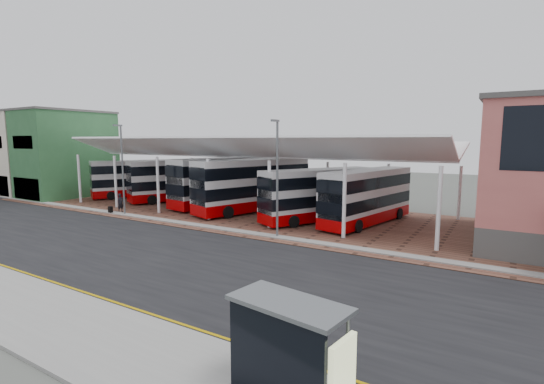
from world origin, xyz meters
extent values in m
plane|color=#484B45|center=(0.00, 0.00, 0.00)|extent=(140.00, 140.00, 0.00)
cube|color=black|center=(0.00, -1.00, 0.01)|extent=(120.00, 14.00, 0.02)
cube|color=brown|center=(2.00, 13.00, 0.03)|extent=(72.00, 16.00, 0.06)
cube|color=gray|center=(0.00, -9.00, 0.07)|extent=(120.00, 4.00, 0.14)
cube|color=gray|center=(0.00, 6.20, 0.07)|extent=(120.00, 0.80, 0.14)
cube|color=#B98F02|center=(0.00, -7.00, 0.03)|extent=(120.00, 0.12, 0.01)
cube|color=#B98F02|center=(0.00, -6.70, 0.03)|extent=(120.00, 0.12, 0.01)
cylinder|color=white|center=(-24.00, 8.50, 2.60)|extent=(0.26, 0.26, 5.20)
cylinder|color=white|center=(-24.00, 19.50, 2.30)|extent=(0.26, 0.26, 4.60)
cylinder|color=white|center=(-18.00, 8.50, 2.60)|extent=(0.26, 0.26, 5.20)
cylinder|color=white|center=(-18.00, 19.50, 2.30)|extent=(0.26, 0.26, 4.60)
cylinder|color=white|center=(-12.00, 8.50, 2.60)|extent=(0.26, 0.26, 5.20)
cylinder|color=white|center=(-12.00, 19.50, 2.30)|extent=(0.26, 0.26, 4.60)
cylinder|color=white|center=(-6.00, 8.50, 2.60)|extent=(0.26, 0.26, 5.20)
cylinder|color=white|center=(-6.00, 19.50, 2.30)|extent=(0.26, 0.26, 4.60)
cylinder|color=white|center=(0.00, 8.50, 2.60)|extent=(0.26, 0.26, 5.20)
cylinder|color=white|center=(0.00, 19.50, 2.30)|extent=(0.26, 0.26, 4.60)
cylinder|color=white|center=(6.00, 8.50, 2.60)|extent=(0.26, 0.26, 5.20)
cylinder|color=white|center=(6.00, 19.50, 2.30)|extent=(0.26, 0.26, 4.60)
cylinder|color=white|center=(12.00, 8.50, 2.60)|extent=(0.26, 0.26, 5.20)
cylinder|color=white|center=(12.00, 19.50, 2.30)|extent=(0.26, 0.26, 4.60)
cube|color=white|center=(-6.00, 10.70, 6.10)|extent=(37.00, 4.95, 1.95)
cube|color=white|center=(-6.00, 16.30, 5.90)|extent=(37.00, 7.12, 1.43)
cube|color=#32683A|center=(-30.00, 11.00, 5.00)|extent=(6.20, 10.00, 10.00)
cube|color=black|center=(-30.00, 6.10, 1.40)|extent=(5.20, 0.20, 2.40)
cube|color=black|center=(-30.00, 6.10, 6.50)|extent=(4.00, 0.20, 1.40)
cube|color=#4D4B49|center=(-30.00, 11.00, 10.10)|extent=(6.40, 10.20, 0.25)
cube|color=beige|center=(-36.50, 11.00, 5.00)|extent=(6.20, 10.00, 10.00)
cube|color=#4D4B49|center=(-36.50, 11.00, 10.10)|extent=(6.40, 10.20, 0.25)
cube|color=brown|center=(-43.00, 11.00, 5.00)|extent=(6.20, 10.00, 10.00)
cube|color=#4D4B49|center=(-43.00, 11.00, 10.10)|extent=(6.40, 10.20, 0.25)
cylinder|color=slate|center=(-14.00, 6.30, 4.00)|extent=(0.16, 0.16, 8.00)
cube|color=slate|center=(-14.00, 6.00, 8.00)|extent=(0.15, 0.90, 0.15)
cylinder|color=slate|center=(2.00, 6.30, 4.00)|extent=(0.16, 0.16, 8.00)
cube|color=slate|center=(2.00, 6.00, 8.00)|extent=(0.15, 0.90, 0.15)
cube|color=silver|center=(-22.06, 14.80, 2.34)|extent=(7.16, 10.28, 4.08)
cube|color=#A40002|center=(-22.06, 14.80, 0.68)|extent=(7.21, 10.33, 0.85)
cube|color=black|center=(-22.06, 14.80, 1.91)|extent=(7.21, 10.33, 0.90)
cube|color=black|center=(-22.06, 14.80, 3.43)|extent=(7.21, 10.33, 0.90)
cube|color=black|center=(-24.58, 10.28, 2.24)|extent=(1.91, 1.12, 3.42)
cylinder|color=black|center=(-24.72, 12.46, 0.53)|extent=(0.69, 0.96, 0.95)
cylinder|color=black|center=(-22.65, 11.31, 0.53)|extent=(0.69, 0.96, 0.95)
cylinder|color=black|center=(-21.47, 18.30, 0.53)|extent=(0.69, 0.96, 0.95)
cylinder|color=black|center=(-19.40, 17.15, 0.53)|extent=(0.69, 0.96, 0.95)
cube|color=silver|center=(-15.76, 15.11, 2.44)|extent=(7.09, 10.84, 4.26)
cube|color=#A40002|center=(-15.76, 15.11, 0.70)|extent=(7.14, 10.90, 0.89)
cube|color=black|center=(-15.76, 15.11, 1.99)|extent=(7.14, 10.90, 0.94)
cube|color=black|center=(-15.76, 15.11, 3.57)|extent=(7.14, 10.90, 0.94)
cube|color=black|center=(-18.18, 10.29, 2.34)|extent=(2.04, 1.09, 3.56)
cylinder|color=black|center=(-18.43, 12.55, 0.55)|extent=(0.69, 1.01, 0.99)
cylinder|color=black|center=(-16.21, 11.44, 0.55)|extent=(0.69, 1.01, 0.99)
cylinder|color=black|center=(-15.31, 18.78, 0.55)|extent=(0.69, 1.01, 0.99)
cylinder|color=black|center=(-13.10, 17.68, 0.55)|extent=(0.69, 1.01, 0.99)
cube|color=silver|center=(-9.88, 15.15, 2.63)|extent=(4.38, 12.07, 4.61)
cube|color=#A40002|center=(-9.88, 15.15, 0.76)|extent=(4.43, 12.12, 0.97)
cube|color=black|center=(-9.88, 15.15, 2.15)|extent=(4.43, 12.12, 1.02)
cube|color=black|center=(-9.88, 15.15, 3.87)|extent=(4.43, 12.12, 1.02)
cube|color=black|center=(-10.74, 9.37, 2.53)|extent=(2.40, 0.46, 3.86)
cylinder|color=black|center=(-11.76, 11.61, 0.60)|extent=(0.45, 1.11, 1.07)
cylinder|color=black|center=(-9.11, 11.22, 0.60)|extent=(0.45, 1.11, 1.07)
cylinder|color=black|center=(-10.65, 19.08, 0.60)|extent=(0.45, 1.11, 1.07)
cylinder|color=black|center=(-8.00, 18.69, 0.60)|extent=(0.45, 1.11, 1.07)
cube|color=silver|center=(-5.03, 13.75, 2.64)|extent=(6.26, 12.09, 4.63)
cube|color=#A40002|center=(-5.03, 13.75, 0.76)|extent=(6.32, 12.15, 0.97)
cube|color=black|center=(-5.03, 13.75, 2.16)|extent=(6.32, 12.15, 1.02)
cube|color=black|center=(-5.03, 13.75, 3.88)|extent=(6.32, 12.15, 1.02)
cube|color=black|center=(-6.87, 8.17, 2.54)|extent=(2.33, 0.86, 3.88)
cylinder|color=black|center=(-7.50, 10.57, 0.60)|extent=(0.62, 1.12, 1.08)
cylinder|color=black|center=(-4.94, 9.72, 0.60)|extent=(0.62, 1.12, 1.08)
cylinder|color=black|center=(-5.12, 17.77, 0.60)|extent=(0.62, 1.12, 1.08)
cylinder|color=black|center=(-2.57, 16.92, 0.60)|extent=(0.62, 1.12, 1.08)
cube|color=silver|center=(2.10, 12.95, 2.33)|extent=(6.94, 10.32, 4.07)
cube|color=#A40002|center=(2.10, 12.95, 0.68)|extent=(6.99, 10.37, 0.85)
cube|color=black|center=(2.10, 12.95, 1.91)|extent=(6.99, 10.37, 0.90)
cube|color=black|center=(2.10, 12.95, 3.42)|extent=(6.99, 10.37, 0.90)
cube|color=black|center=(-0.30, 8.39, 2.24)|extent=(1.93, 1.07, 3.41)
cylinder|color=black|center=(-0.50, 10.55, 0.53)|extent=(0.67, 0.96, 0.95)
cylinder|color=black|center=(1.60, 9.45, 0.53)|extent=(0.67, 0.96, 0.95)
cylinder|color=black|center=(2.60, 16.45, 0.53)|extent=(0.67, 0.96, 0.95)
cylinder|color=black|center=(4.70, 15.35, 0.53)|extent=(0.67, 0.96, 0.95)
cube|color=silver|center=(5.86, 13.95, 2.35)|extent=(4.39, 10.74, 4.10)
cube|color=#A40002|center=(5.86, 13.95, 0.68)|extent=(4.44, 10.79, 0.86)
cube|color=black|center=(5.86, 13.95, 1.92)|extent=(4.44, 10.79, 0.90)
cube|color=black|center=(5.86, 13.95, 3.44)|extent=(4.44, 10.79, 0.90)
cube|color=black|center=(4.84, 8.86, 2.25)|extent=(2.12, 0.51, 3.43)
cylinder|color=black|center=(4.03, 10.90, 0.54)|extent=(0.45, 0.99, 0.95)
cylinder|color=black|center=(6.37, 10.43, 0.54)|extent=(0.45, 0.99, 0.95)
cylinder|color=black|center=(5.35, 17.48, 0.54)|extent=(0.45, 0.99, 0.95)
cylinder|color=black|center=(7.69, 17.01, 0.54)|extent=(0.45, 0.99, 0.95)
imported|color=black|center=(-15.19, 6.80, 0.94)|extent=(0.43, 0.65, 1.77)
cube|color=black|center=(-15.60, 6.00, 0.38)|extent=(0.37, 0.27, 0.64)
cube|color=black|center=(10.92, -8.93, 1.36)|extent=(2.91, 0.52, 2.43)
cube|color=slate|center=(11.00, -8.35, 2.62)|extent=(3.28, 1.88, 0.12)
cylinder|color=slate|center=(9.73, -7.58, 1.36)|extent=(0.11, 0.11, 2.43)
cylinder|color=slate|center=(12.43, -7.96, 1.36)|extent=(0.11, 0.11, 2.43)
cube|color=#ABB481|center=(12.54, -8.56, 1.21)|extent=(0.29, 1.08, 1.95)
camera|label=1|loc=(15.56, -16.64, 6.70)|focal=26.00mm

